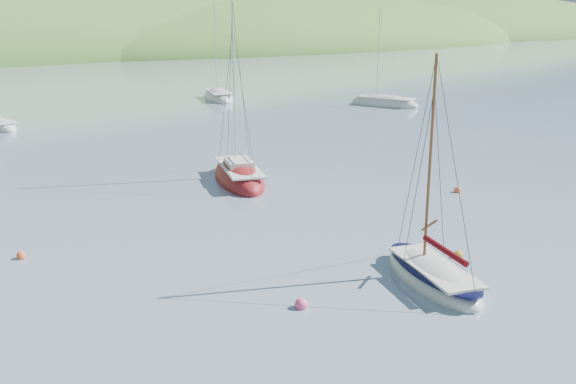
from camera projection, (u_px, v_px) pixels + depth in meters
ground at (399, 294)px, 23.88m from camera, size 700.00×700.00×0.00m
daysailer_white at (433, 276)px, 24.97m from camera, size 3.94×6.45×9.32m
sloop_red at (239, 177)px, 39.79m from camera, size 5.20×8.38×11.73m
distant_sloop_b at (219, 98)px, 76.62m from camera, size 5.58×9.19×12.37m
distant_sloop_d at (384, 104)px, 71.55m from camera, size 5.61×8.58×11.55m
mooring_buoys at (333, 249)px, 28.12m from camera, size 23.79×11.10×0.48m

